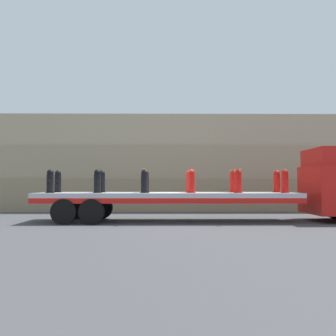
# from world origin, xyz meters

# --- Properties ---
(ground_plane) EXTENTS (120.00, 120.00, 0.00)m
(ground_plane) POSITION_xyz_m (0.00, 0.00, 0.00)
(ground_plane) COLOR #474749
(rock_cliff) EXTENTS (60.00, 3.30, 5.41)m
(rock_cliff) POSITION_xyz_m (0.00, 6.75, 2.71)
(rock_cliff) COLOR gray
(rock_cliff) RESTS_ON ground_plane
(flatbed_trailer) EXTENTS (10.43, 2.52, 1.17)m
(flatbed_trailer) POSITION_xyz_m (-0.62, 0.00, 0.96)
(flatbed_trailer) COLOR #B2B2B7
(flatbed_trailer) RESTS_ON ground_plane
(fire_hydrant_black_near_0) EXTENTS (0.34, 0.52, 0.93)m
(fire_hydrant_black_near_0) POSITION_xyz_m (-4.62, -0.53, 1.62)
(fire_hydrant_black_near_0) COLOR black
(fire_hydrant_black_near_0) RESTS_ON flatbed_trailer
(fire_hydrant_black_far_0) EXTENTS (0.34, 0.52, 0.93)m
(fire_hydrant_black_far_0) POSITION_xyz_m (-4.62, 0.53, 1.62)
(fire_hydrant_black_far_0) COLOR black
(fire_hydrant_black_far_0) RESTS_ON flatbed_trailer
(fire_hydrant_black_near_1) EXTENTS (0.34, 0.52, 0.93)m
(fire_hydrant_black_near_1) POSITION_xyz_m (-2.77, -0.53, 1.62)
(fire_hydrant_black_near_1) COLOR black
(fire_hydrant_black_near_1) RESTS_ON flatbed_trailer
(fire_hydrant_black_far_1) EXTENTS (0.34, 0.52, 0.93)m
(fire_hydrant_black_far_1) POSITION_xyz_m (-2.77, 0.53, 1.62)
(fire_hydrant_black_far_1) COLOR black
(fire_hydrant_black_far_1) RESTS_ON flatbed_trailer
(fire_hydrant_black_near_2) EXTENTS (0.34, 0.52, 0.93)m
(fire_hydrant_black_near_2) POSITION_xyz_m (-0.92, -0.53, 1.62)
(fire_hydrant_black_near_2) COLOR black
(fire_hydrant_black_near_2) RESTS_ON flatbed_trailer
(fire_hydrant_black_far_2) EXTENTS (0.34, 0.52, 0.93)m
(fire_hydrant_black_far_2) POSITION_xyz_m (-0.92, 0.53, 1.62)
(fire_hydrant_black_far_2) COLOR black
(fire_hydrant_black_far_2) RESTS_ON flatbed_trailer
(fire_hydrant_red_near_3) EXTENTS (0.34, 0.52, 0.93)m
(fire_hydrant_red_near_3) POSITION_xyz_m (0.92, -0.53, 1.62)
(fire_hydrant_red_near_3) COLOR red
(fire_hydrant_red_near_3) RESTS_ON flatbed_trailer
(fire_hydrant_red_far_3) EXTENTS (0.34, 0.52, 0.93)m
(fire_hydrant_red_far_3) POSITION_xyz_m (0.92, 0.53, 1.62)
(fire_hydrant_red_far_3) COLOR red
(fire_hydrant_red_far_3) RESTS_ON flatbed_trailer
(fire_hydrant_red_near_4) EXTENTS (0.34, 0.52, 0.93)m
(fire_hydrant_red_near_4) POSITION_xyz_m (2.77, -0.53, 1.62)
(fire_hydrant_red_near_4) COLOR red
(fire_hydrant_red_near_4) RESTS_ON flatbed_trailer
(fire_hydrant_red_far_4) EXTENTS (0.34, 0.52, 0.93)m
(fire_hydrant_red_far_4) POSITION_xyz_m (2.77, 0.53, 1.62)
(fire_hydrant_red_far_4) COLOR red
(fire_hydrant_red_far_4) RESTS_ON flatbed_trailer
(fire_hydrant_red_near_5) EXTENTS (0.34, 0.52, 0.93)m
(fire_hydrant_red_near_5) POSITION_xyz_m (4.62, -0.53, 1.62)
(fire_hydrant_red_near_5) COLOR red
(fire_hydrant_red_near_5) RESTS_ON flatbed_trailer
(fire_hydrant_red_far_5) EXTENTS (0.34, 0.52, 0.93)m
(fire_hydrant_red_far_5) POSITION_xyz_m (4.62, 0.53, 1.62)
(fire_hydrant_red_far_5) COLOR red
(fire_hydrant_red_far_5) RESTS_ON flatbed_trailer
(cargo_strap_rear) EXTENTS (0.05, 2.61, 0.01)m
(cargo_strap_rear) POSITION_xyz_m (-0.92, 0.00, 2.10)
(cargo_strap_rear) COLOR yellow
(cargo_strap_rear) RESTS_ON fire_hydrant_black_near_2
(cargo_strap_middle) EXTENTS (0.05, 2.61, 0.01)m
(cargo_strap_middle) POSITION_xyz_m (2.77, 0.00, 2.10)
(cargo_strap_middle) COLOR yellow
(cargo_strap_middle) RESTS_ON fire_hydrant_red_near_4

